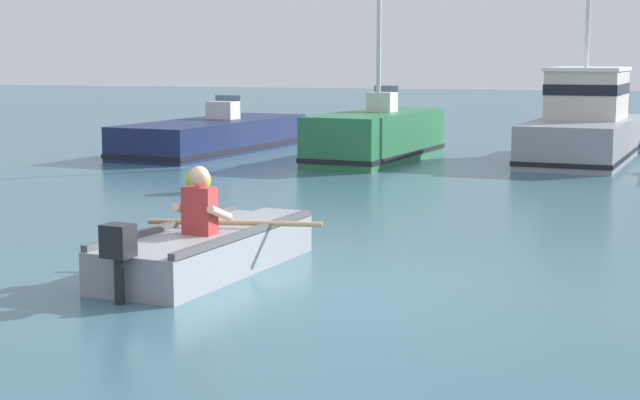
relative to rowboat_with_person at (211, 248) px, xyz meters
The scene contains 6 objects.
ground_plane 1.56m from the rowboat_with_person, 23.69° to the right, with size 120.00×120.00×0.00m, color #386070.
rowboat_with_person is the anchor object (origin of this frame).
moored_boat_navy 13.82m from the rowboat_with_person, 112.28° to the left, with size 2.95×6.54×1.37m.
moored_boat_green 11.90m from the rowboat_with_person, 94.44° to the left, with size 2.38×4.88×5.01m.
moored_boat_grey 13.86m from the rowboat_with_person, 75.16° to the left, with size 2.68×5.76×3.65m.
mooring_buoy 6.41m from the rowboat_with_person, 114.57° to the left, with size 0.45×0.45×0.45m, color yellow.
Camera 1 is at (2.90, -9.66, 2.39)m, focal length 56.82 mm.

